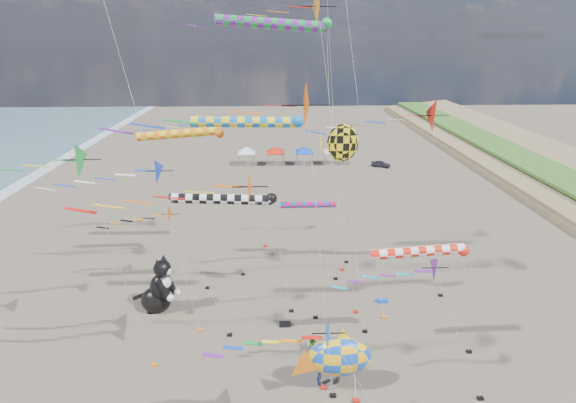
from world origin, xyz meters
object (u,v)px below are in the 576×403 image
(fish_inflatable, at_px, (338,357))
(child_green, at_px, (313,343))
(cat_inflatable, at_px, (158,283))
(child_blue, at_px, (319,377))
(person_adult, at_px, (343,349))
(parked_car, at_px, (381,164))

(fish_inflatable, bearing_deg, child_green, 107.02)
(cat_inflatable, height_order, child_blue, cat_inflatable)
(person_adult, bearing_deg, child_blue, -130.90)
(cat_inflatable, xyz_separation_m, fish_inflatable, (13.32, -9.50, 0.10))
(cat_inflatable, height_order, parked_car, cat_inflatable)
(child_blue, distance_m, parked_car, 53.34)
(cat_inflatable, bearing_deg, person_adult, -2.36)
(cat_inflatable, bearing_deg, parked_car, 78.85)
(cat_inflatable, height_order, fish_inflatable, cat_inflatable)
(parked_car, bearing_deg, person_adult, -169.80)
(child_green, bearing_deg, fish_inflatable, -64.81)
(fish_inflatable, distance_m, child_green, 4.60)
(cat_inflatable, bearing_deg, child_blue, -13.63)
(fish_inflatable, relative_size, child_green, 4.40)
(fish_inflatable, height_order, person_adult, fish_inflatable)
(fish_inflatable, bearing_deg, parked_car, 74.05)
(person_adult, xyz_separation_m, child_blue, (-1.89, -2.39, -0.30))
(cat_inflatable, bearing_deg, fish_inflatable, -12.91)
(fish_inflatable, height_order, parked_car, fish_inflatable)
(person_adult, height_order, parked_car, person_adult)
(fish_inflatable, bearing_deg, cat_inflatable, 144.50)
(child_green, xyz_separation_m, parked_car, (15.93, 47.53, -0.06))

